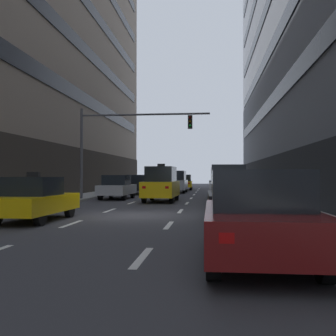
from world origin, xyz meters
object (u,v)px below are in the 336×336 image
car_driving_5 (117,187)px  taxi_driving_6 (161,184)px  car_parked_2 (228,186)px  car_parked_0 (257,217)px  taxi_driving_2 (150,183)px  traffic_signal_0 (121,135)px  taxi_driving_3 (184,182)px  car_driving_1 (177,182)px  taxi_driving_4 (35,199)px  car_driving_0 (139,185)px  car_parked_1 (235,198)px  car_parked_3 (223,183)px

car_driving_5 → taxi_driving_6: bearing=-35.2°
car_parked_2 → car_parked_0: bearing=-90.0°
taxi_driving_2 → traffic_signal_0: bearing=-88.0°
taxi_driving_3 → car_parked_0: (3.80, -35.80, 0.01)m
car_parked_2 → car_driving_1: bearing=103.7°
taxi_driving_4 → taxi_driving_6: 11.05m
taxi_driving_4 → taxi_driving_6: taxi_driving_6 is taller
car_driving_1 → taxi_driving_2: car_driving_1 is taller
car_parked_2 → car_driving_0: bearing=117.3°
car_driving_5 → car_parked_2: car_parked_2 is taller
taxi_driving_2 → taxi_driving_3: (3.26, 3.22, 0.05)m
taxi_driving_2 → car_driving_0: bearing=-89.8°
car_driving_5 → taxi_driving_4: bearing=-89.3°
car_driving_1 → taxi_driving_4: (-3.10, -22.66, -0.24)m
car_driving_5 → car_parked_1: bearing=-59.7°
car_driving_1 → car_parked_3: 9.64m
taxi_driving_3 → car_driving_0: bearing=-108.3°
taxi_driving_6 → car_parked_1: bearing=-68.8°
car_driving_5 → car_driving_0: bearing=88.7°
car_driving_1 → traffic_signal_0: 12.17m
car_parked_3 → car_parked_0: bearing=-90.0°
car_driving_0 → taxi_driving_3: 10.28m
car_parked_3 → car_parked_1: bearing=-90.0°
car_parked_2 → taxi_driving_2: bearing=109.3°
traffic_signal_0 → taxi_driving_3: bearing=81.8°
car_parked_1 → car_parked_0: bearing=-90.0°
car_driving_1 → taxi_driving_6: taxi_driving_6 is taller
taxi_driving_4 → car_parked_2: size_ratio=0.95×
taxi_driving_3 → car_parked_0: bearing=-83.9°
car_driving_1 → car_parked_2: 16.56m
car_driving_1 → car_driving_5: (-3.26, -9.73, -0.21)m
taxi_driving_6 → car_parked_3: 5.07m
taxi_driving_6 → car_parked_3: size_ratio=1.00×
car_driving_1 → taxi_driving_2: size_ratio=0.99×
taxi_driving_2 → car_parked_2: (7.06, -20.18, 0.28)m
car_driving_1 → taxi_driving_4: size_ratio=1.01×
taxi_driving_6 → taxi_driving_3: bearing=89.8°
car_driving_5 → traffic_signal_0: bearing=-68.4°
taxi_driving_2 → taxi_driving_3: 4.58m
car_parked_1 → taxi_driving_6: bearing=111.2°
car_parked_1 → car_parked_2: 5.97m
taxi_driving_2 → car_parked_1: size_ratio=0.94×
taxi_driving_2 → traffic_signal_0: (0.55, -15.55, 3.38)m
car_driving_0 → taxi_driving_4: bearing=-90.0°
taxi_driving_2 → traffic_signal_0: size_ratio=0.51×
car_driving_1 → car_parked_0: size_ratio=0.92×
car_parked_1 → car_parked_3: 13.26m
car_driving_0 → car_driving_5: car_driving_0 is taller
taxi_driving_4 → car_parked_0: (7.04, -5.83, 0.07)m
car_parked_0 → taxi_driving_2: bearing=102.2°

